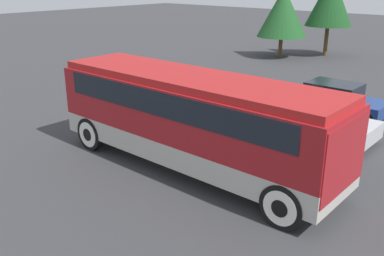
# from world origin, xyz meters

# --- Properties ---
(ground_plane) EXTENTS (120.00, 120.00, 0.00)m
(ground_plane) POSITION_xyz_m (0.00, 0.00, 0.00)
(ground_plane) COLOR #38383A
(tour_bus) EXTENTS (9.40, 2.54, 2.93)m
(tour_bus) POSITION_xyz_m (0.10, 0.00, 1.77)
(tour_bus) COLOR #B7B2A8
(tour_bus) RESTS_ON ground_plane
(parked_car_near) EXTENTS (4.50, 1.96, 1.34)m
(parked_car_near) POSITION_xyz_m (1.46, 5.03, 0.68)
(parked_car_near) COLOR #BCBCC1
(parked_car_near) RESTS_ON ground_plane
(parked_car_mid) EXTENTS (4.06, 1.82, 1.36)m
(parked_car_mid) POSITION_xyz_m (1.01, 8.17, 0.67)
(parked_car_mid) COLOR navy
(parked_car_mid) RESTS_ON ground_plane
(tree_left) EXTENTS (3.52, 3.52, 4.93)m
(tree_left) POSITION_xyz_m (-7.76, 18.68, 3.20)
(tree_left) COLOR brown
(tree_left) RESTS_ON ground_plane
(tree_right) EXTENTS (3.32, 3.32, 5.89)m
(tree_right) POSITION_xyz_m (-5.57, 21.48, 4.02)
(tree_right) COLOR brown
(tree_right) RESTS_ON ground_plane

